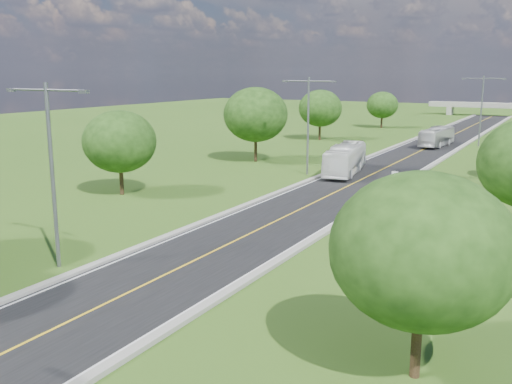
% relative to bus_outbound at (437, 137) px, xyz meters
% --- Properties ---
extents(ground, '(260.00, 260.00, 0.00)m').
position_rel_bus_outbound_xyz_m(ground, '(-0.80, -14.64, -1.42)').
color(ground, '#325718').
rests_on(ground, ground).
extents(road, '(8.00, 150.00, 0.06)m').
position_rel_bus_outbound_xyz_m(road, '(-0.80, -8.64, -1.39)').
color(road, black).
rests_on(road, ground).
extents(curb_left, '(0.50, 150.00, 0.22)m').
position_rel_bus_outbound_xyz_m(curb_left, '(-5.05, -8.64, -1.31)').
color(curb_left, gray).
rests_on(curb_left, ground).
extents(curb_right, '(0.50, 150.00, 0.22)m').
position_rel_bus_outbound_xyz_m(curb_right, '(3.45, -8.64, -1.31)').
color(curb_right, gray).
rests_on(curb_right, ground).
extents(speed_limit_sign, '(0.55, 0.09, 2.40)m').
position_rel_bus_outbound_xyz_m(speed_limit_sign, '(4.40, -36.65, 0.18)').
color(speed_limit_sign, slate).
rests_on(speed_limit_sign, ground).
extents(overpass, '(30.00, 3.00, 3.20)m').
position_rel_bus_outbound_xyz_m(overpass, '(-0.80, 65.36, 0.99)').
color(overpass, gray).
rests_on(overpass, ground).
extents(streetlight_near_left, '(5.90, 0.25, 10.00)m').
position_rel_bus_outbound_xyz_m(streetlight_near_left, '(-6.80, -62.64, 4.52)').
color(streetlight_near_left, slate).
rests_on(streetlight_near_left, ground).
extents(streetlight_mid_left, '(5.90, 0.25, 10.00)m').
position_rel_bus_outbound_xyz_m(streetlight_mid_left, '(-6.80, -29.64, 4.52)').
color(streetlight_mid_left, slate).
rests_on(streetlight_mid_left, ground).
extents(streetlight_far_right, '(5.90, 0.25, 10.00)m').
position_rel_bus_outbound_xyz_m(streetlight_far_right, '(5.20, 3.36, 4.52)').
color(streetlight_far_right, slate).
rests_on(streetlight_far_right, ground).
extents(tree_lb, '(6.30, 6.30, 7.33)m').
position_rel_bus_outbound_xyz_m(tree_lb, '(-16.80, -46.64, 3.22)').
color(tree_lb, black).
rests_on(tree_lb, ground).
extents(tree_lc, '(7.56, 7.56, 8.79)m').
position_rel_bus_outbound_xyz_m(tree_lc, '(-15.80, -24.64, 4.15)').
color(tree_lc, black).
rests_on(tree_lc, ground).
extents(tree_ld, '(6.72, 6.72, 7.82)m').
position_rel_bus_outbound_xyz_m(tree_ld, '(-17.80, -0.64, 3.53)').
color(tree_ld, black).
rests_on(tree_ld, ground).
extents(tree_le, '(5.88, 5.88, 6.84)m').
position_rel_bus_outbound_xyz_m(tree_le, '(-15.30, 23.36, 2.91)').
color(tree_le, black).
rests_on(tree_le, ground).
extents(tree_ra, '(6.30, 6.30, 7.33)m').
position_rel_bus_outbound_xyz_m(tree_ra, '(13.20, -64.64, 3.22)').
color(tree_ra, black).
rests_on(tree_ra, ground).
extents(bus_outbound, '(3.10, 9.94, 2.73)m').
position_rel_bus_outbound_xyz_m(bus_outbound, '(0.00, 0.00, 0.00)').
color(bus_outbound, beige).
rests_on(bus_outbound, road).
extents(bus_inbound, '(4.38, 11.22, 3.05)m').
position_rel_bus_outbound_xyz_m(bus_inbound, '(-3.47, -27.40, 0.16)').
color(bus_inbound, white).
rests_on(bus_inbound, road).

